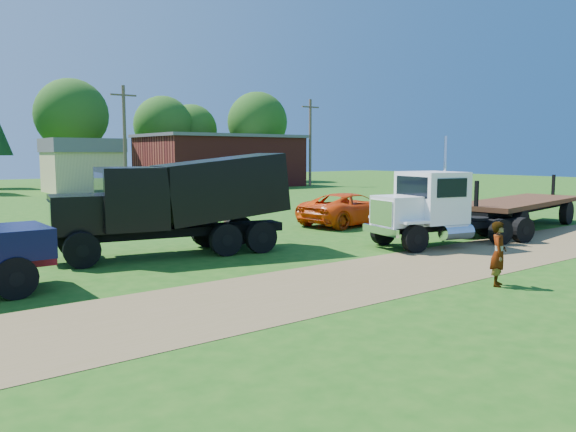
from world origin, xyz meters
TOP-DOWN VIEW (x-y plane):
  - ground at (0.00, 0.00)m, footprint 140.00×140.00m
  - dirt_track at (0.00, 0.00)m, footprint 120.00×4.20m
  - white_semi_tractor at (5.09, 2.34)m, footprint 6.89×3.43m
  - black_dump_truck at (-3.11, 6.42)m, footprint 8.06×3.71m
  - orange_pickup at (6.95, 8.69)m, footprint 5.71×3.07m
  - flatbed_trailer at (12.31, 3.20)m, footprint 9.38×4.14m
  - spectator_a at (1.31, -2.75)m, footprint 0.73×0.66m
  - spectator_b at (-0.60, 7.73)m, footprint 1.05×0.96m
  - brick_building at (18.00, 40.00)m, footprint 15.40×10.40m
  - tan_shed at (4.00, 40.00)m, footprint 6.20×5.40m
  - utility_poles at (6.00, 35.00)m, footprint 42.20×0.28m
  - tree_row at (3.94, 49.29)m, footprint 55.25×13.77m

SIDE VIEW (x-z plane):
  - ground at x=0.00m, z-range 0.00..0.00m
  - dirt_track at x=0.00m, z-range 0.00..0.01m
  - orange_pickup at x=6.95m, z-range 0.00..1.53m
  - spectator_a at x=1.31m, z-range 0.00..1.67m
  - spectator_b at x=-0.60m, z-range 0.00..1.74m
  - flatbed_trailer at x=12.31m, z-range -0.17..2.16m
  - white_semi_tractor at x=5.09m, z-range -0.64..3.42m
  - black_dump_truck at x=-3.11m, z-range 0.17..3.59m
  - tan_shed at x=4.00m, z-range 0.07..4.77m
  - brick_building at x=18.00m, z-range 0.01..5.31m
  - utility_poles at x=6.00m, z-range 0.21..9.21m
  - tree_row at x=3.94m, z-range 1.14..12.27m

